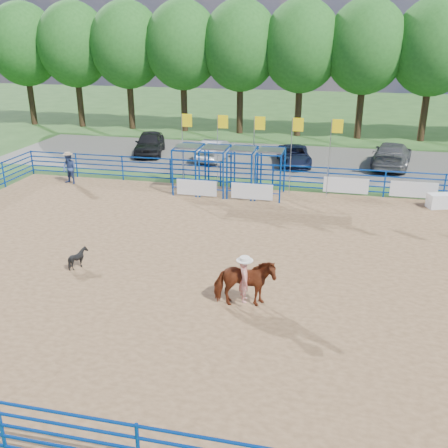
{
  "coord_description": "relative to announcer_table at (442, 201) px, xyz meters",
  "views": [
    {
      "loc": [
        3.24,
        -16.83,
        8.43
      ],
      "look_at": [
        -0.77,
        1.0,
        1.3
      ],
      "focal_mm": 40.0,
      "sensor_mm": 36.0,
      "label": 1
    }
  ],
  "objects": [
    {
      "name": "perimeter_fence",
      "position": [
        -8.72,
        -8.85,
        0.37
      ],
      "size": [
        30.1,
        20.1,
        1.5
      ],
      "color": "#083FB2",
      "rests_on": "ground"
    },
    {
      "name": "ground",
      "position": [
        -8.72,
        -8.85,
        -0.38
      ],
      "size": [
        120.0,
        120.0,
        0.0
      ],
      "primitive_type": "plane",
      "color": "#366026",
      "rests_on": "ground"
    },
    {
      "name": "car_b",
      "position": [
        -13.49,
        7.25,
        0.34
      ],
      "size": [
        2.05,
        4.48,
        1.42
      ],
      "primitive_type": "imported",
      "rotation": [
        0.0,
        0.0,
        3.01
      ],
      "color": "gray",
      "rests_on": "gravel_strip"
    },
    {
      "name": "car_c",
      "position": [
        -8.09,
        7.13,
        0.24
      ],
      "size": [
        2.78,
        4.74,
        1.24
      ],
      "primitive_type": "imported",
      "rotation": [
        0.0,
        0.0,
        0.17
      ],
      "color": "#161D38",
      "rests_on": "gravel_strip"
    },
    {
      "name": "chute_assembly",
      "position": [
        -10.62,
        -0.01,
        0.88
      ],
      "size": [
        19.32,
        2.41,
        4.2
      ],
      "color": "#083FB2",
      "rests_on": "ground"
    },
    {
      "name": "gravel_strip",
      "position": [
        -8.72,
        8.15,
        -0.38
      ],
      "size": [
        40.0,
        10.0,
        0.01
      ],
      "primitive_type": "cube",
      "color": "slate",
      "rests_on": "ground"
    },
    {
      "name": "announcer_table",
      "position": [
        0.0,
        0.0,
        0.0
      ],
      "size": [
        1.5,
        1.06,
        0.73
      ],
      "primitive_type": "cube",
      "rotation": [
        0.0,
        0.0,
        0.35
      ],
      "color": "silver",
      "rests_on": "arena_dirt"
    },
    {
      "name": "spectator_cowboy",
      "position": [
        -20.41,
        -0.25,
        0.56
      ],
      "size": [
        1.03,
        0.9,
        1.85
      ],
      "color": "navy",
      "rests_on": "arena_dirt"
    },
    {
      "name": "horse_and_rider",
      "position": [
        -7.97,
        -11.68,
        0.56
      ],
      "size": [
        2.11,
        1.27,
        2.48
      ],
      "color": "maroon",
      "rests_on": "arena_dirt"
    },
    {
      "name": "car_d",
      "position": [
        -1.79,
        7.93,
        0.43
      ],
      "size": [
        3.19,
        5.86,
        1.61
      ],
      "primitive_type": "imported",
      "rotation": [
        0.0,
        0.0,
        2.97
      ],
      "color": "#58585B",
      "rests_on": "gravel_strip"
    },
    {
      "name": "car_a",
      "position": [
        -18.54,
        7.91,
        0.43
      ],
      "size": [
        2.93,
        5.01,
        1.6
      ],
      "primitive_type": "imported",
      "rotation": [
        0.0,
        0.0,
        0.23
      ],
      "color": "black",
      "rests_on": "gravel_strip"
    },
    {
      "name": "arena_dirt",
      "position": [
        -8.72,
        -8.85,
        -0.37
      ],
      "size": [
        30.0,
        20.0,
        0.02
      ],
      "primitive_type": "cube",
      "color": "#9A744D",
      "rests_on": "ground"
    },
    {
      "name": "treeline",
      "position": [
        -8.72,
        17.15,
        7.15
      ],
      "size": [
        56.4,
        6.4,
        11.24
      ],
      "color": "#3F2B19",
      "rests_on": "ground"
    },
    {
      "name": "calf",
      "position": [
        -14.58,
        -10.27,
        0.03
      ],
      "size": [
        0.89,
        0.84,
        0.78
      ],
      "primitive_type": "imported",
      "rotation": [
        0.0,
        0.0,
        1.93
      ],
      "color": "black",
      "rests_on": "arena_dirt"
    }
  ]
}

